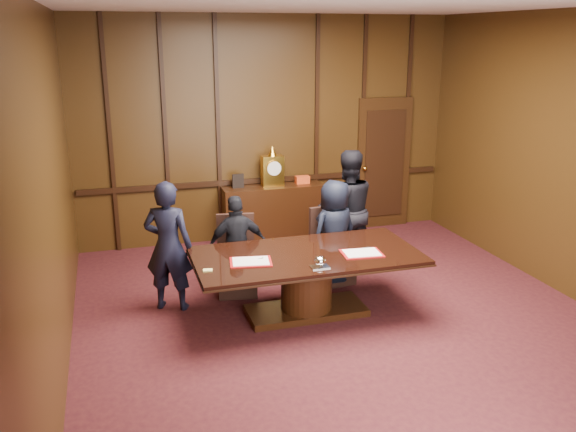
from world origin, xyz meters
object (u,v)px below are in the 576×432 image
at_px(sideboard, 273,211).
at_px(conference_table, 307,274).
at_px(witness_left, 168,246).
at_px(witness_right, 347,210).
at_px(signatory_left, 237,246).
at_px(signatory_right, 334,233).

relative_size(sideboard, conference_table, 0.61).
height_order(sideboard, conference_table, sideboard).
height_order(sideboard, witness_left, witness_left).
height_order(sideboard, witness_right, witness_right).
distance_m(signatory_left, signatory_right, 1.30).
bearing_deg(witness_left, signatory_left, -146.47).
distance_m(sideboard, witness_right, 1.65).
relative_size(sideboard, signatory_left, 1.23).
bearing_deg(witness_left, signatory_right, -152.87).
bearing_deg(signatory_left, witness_right, -166.58).
height_order(sideboard, signatory_right, sideboard).
distance_m(sideboard, signatory_left, 2.19).
height_order(sideboard, signatory_left, sideboard).
relative_size(signatory_left, witness_left, 0.82).
xyz_separation_m(conference_table, witness_left, (-1.51, 0.64, 0.28)).
bearing_deg(conference_table, signatory_right, 50.91).
distance_m(conference_table, witness_left, 1.67).
xyz_separation_m(conference_table, signatory_left, (-0.65, 0.80, 0.14)).
bearing_deg(witness_right, signatory_left, 17.66).
height_order(signatory_right, witness_left, witness_left).
bearing_deg(conference_table, sideboard, 82.84).
xyz_separation_m(signatory_right, witness_left, (-2.16, -0.16, 0.09)).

